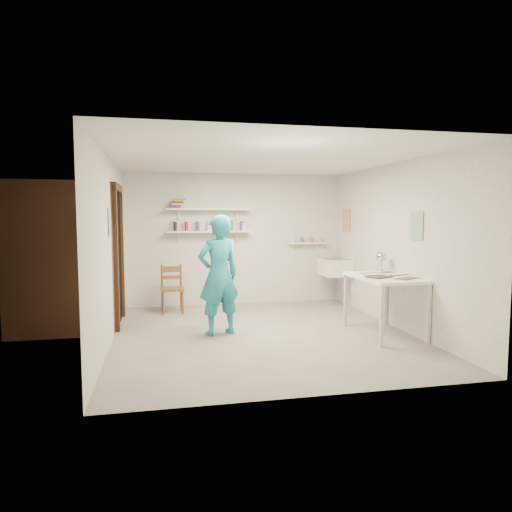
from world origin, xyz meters
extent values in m
cube|color=slate|center=(0.00, 0.00, -0.01)|extent=(4.00, 4.50, 0.02)
cube|color=silver|center=(0.00, 0.00, 2.41)|extent=(4.00, 4.50, 0.02)
cube|color=silver|center=(0.00, 2.26, 1.20)|extent=(4.00, 0.02, 2.40)
cube|color=silver|center=(0.00, -2.26, 1.20)|extent=(4.00, 0.02, 2.40)
cube|color=silver|center=(-2.01, 0.00, 1.20)|extent=(0.02, 4.50, 2.40)
cube|color=silver|center=(2.01, 0.00, 1.20)|extent=(0.02, 4.50, 2.40)
cube|color=black|center=(-1.99, 1.05, 1.00)|extent=(0.02, 0.90, 2.00)
cube|color=brown|center=(-2.70, 1.05, 1.05)|extent=(1.40, 1.50, 2.10)
cube|color=brown|center=(-1.97, 1.05, 2.05)|extent=(0.06, 1.05, 0.10)
cube|color=brown|center=(-1.97, 0.55, 1.00)|extent=(0.06, 0.10, 2.00)
cube|color=brown|center=(-1.97, 1.55, 1.00)|extent=(0.06, 0.10, 2.00)
cube|color=white|center=(-0.50, 2.13, 1.35)|extent=(1.50, 0.22, 0.03)
cube|color=white|center=(-0.50, 2.13, 1.75)|extent=(1.50, 0.22, 0.03)
cube|color=white|center=(1.35, 2.17, 1.12)|extent=(0.70, 0.14, 0.03)
cube|color=#334C7F|center=(-1.99, 0.05, 1.55)|extent=(0.01, 0.28, 0.36)
cube|color=#995933|center=(1.99, 1.80, 1.55)|extent=(0.01, 0.34, 0.42)
cube|color=#3F724C|center=(1.99, -0.55, 1.50)|extent=(0.01, 0.30, 0.38)
cube|color=white|center=(1.75, 1.70, 0.70)|extent=(0.48, 0.60, 0.30)
imported|color=teal|center=(-0.58, 0.11, 0.82)|extent=(0.69, 0.55, 1.65)
cylinder|color=beige|center=(-0.52, 0.32, 1.10)|extent=(0.29, 0.12, 0.30)
cube|color=brown|center=(-1.18, 1.65, 0.40)|extent=(0.39, 0.37, 0.81)
cube|color=white|center=(1.64, -0.36, 0.40)|extent=(0.73, 1.21, 0.81)
sphere|color=silver|center=(1.84, 0.12, 1.03)|extent=(0.15, 0.15, 0.15)
cylinder|color=black|center=(-1.10, 2.13, 1.45)|extent=(0.06, 0.06, 0.17)
cylinder|color=red|center=(-0.90, 2.13, 1.45)|extent=(0.06, 0.06, 0.17)
cylinder|color=blue|center=(-0.70, 2.13, 1.45)|extent=(0.06, 0.06, 0.17)
cylinder|color=white|center=(-0.50, 2.13, 1.45)|extent=(0.06, 0.06, 0.17)
cylinder|color=orange|center=(-0.30, 2.13, 1.45)|extent=(0.06, 0.06, 0.17)
cylinder|color=#268C3F|center=(-0.10, 2.13, 1.45)|extent=(0.06, 0.06, 0.17)
cylinder|color=#8C268C|center=(0.10, 2.13, 1.45)|extent=(0.06, 0.06, 0.17)
cube|color=red|center=(-1.10, 2.13, 1.78)|extent=(0.18, 0.14, 0.03)
cube|color=#1933A5|center=(-1.08, 2.13, 1.81)|extent=(0.18, 0.14, 0.03)
cube|color=orange|center=(-1.06, 2.13, 1.83)|extent=(0.18, 0.14, 0.03)
cube|color=black|center=(-1.04, 2.13, 1.86)|extent=(0.18, 0.14, 0.03)
cube|color=yellow|center=(-1.02, 2.13, 1.89)|extent=(0.18, 0.14, 0.03)
cube|color=#338C4C|center=(-1.00, 2.13, 1.92)|extent=(0.18, 0.14, 0.03)
cylinder|color=silver|center=(1.14, 2.17, 1.18)|extent=(0.07, 0.07, 0.09)
cylinder|color=#335999|center=(1.28, 2.17, 1.18)|extent=(0.07, 0.07, 0.09)
cylinder|color=orange|center=(1.42, 2.17, 1.18)|extent=(0.07, 0.07, 0.09)
cylinder|color=#999999|center=(1.56, 2.17, 1.18)|extent=(0.07, 0.07, 0.09)
cube|color=silver|center=(1.64, -0.36, 0.81)|extent=(0.30, 0.22, 0.00)
cube|color=#4C4742|center=(1.64, -0.36, 0.82)|extent=(0.30, 0.22, 0.00)
cube|color=beige|center=(1.64, -0.36, 0.82)|extent=(0.30, 0.22, 0.00)
cube|color=#383330|center=(1.64, -0.36, 0.82)|extent=(0.30, 0.22, 0.00)
cube|color=silver|center=(1.64, -0.36, 0.83)|extent=(0.30, 0.22, 0.00)
cube|color=silver|center=(1.64, -0.36, 0.83)|extent=(0.30, 0.22, 0.00)
cube|color=#4C4742|center=(1.64, -0.36, 0.84)|extent=(0.30, 0.22, 0.00)
cube|color=beige|center=(1.64, -0.36, 0.84)|extent=(0.30, 0.22, 0.00)
camera|label=1|loc=(-1.36, -6.06, 1.63)|focal=32.00mm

